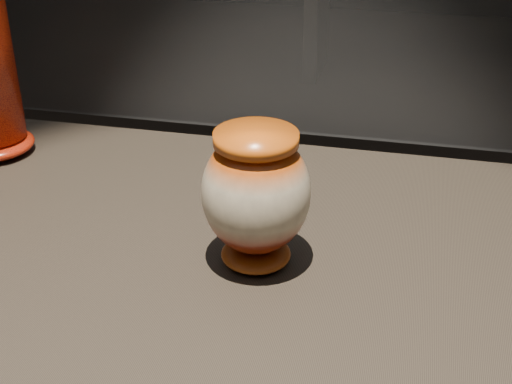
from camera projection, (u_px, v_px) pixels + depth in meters
main_vase at (256, 194)px, 0.86m from camera, size 0.15×0.15×0.18m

